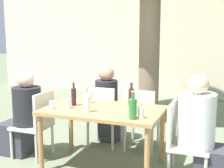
{
  "coord_description": "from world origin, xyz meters",
  "views": [
    {
      "loc": [
        1.37,
        -3.33,
        1.66
      ],
      "look_at": [
        0.0,
        0.3,
        0.99
      ],
      "focal_mm": 50.0,
      "sensor_mm": 36.0,
      "label": 1
    }
  ],
  "objects_px": {
    "person_seated_0": "(22,118)",
    "wine_bottle_3": "(74,96)",
    "drinking_glass_0": "(141,113)",
    "patio_chair_1": "(182,138)",
    "water_bottle_2": "(87,103)",
    "wine_bottle_0": "(131,97)",
    "person_seated_1": "(203,135)",
    "drinking_glass_4": "(52,105)",
    "drinking_glass_1": "(68,104)",
    "patio_chair_3": "(141,117)",
    "patio_chair_2": "(103,113)",
    "drinking_glass_3": "(136,109)",
    "dining_table_front": "(103,116)",
    "green_bottle_1": "(133,108)",
    "drinking_glass_2": "(89,98)",
    "person_seated_2": "(109,108)",
    "patio_chair_0": "(37,121)"
  },
  "relations": [
    {
      "from": "patio_chair_3",
      "to": "person_seated_1",
      "type": "bearing_deg",
      "value": 142.87
    },
    {
      "from": "patio_chair_3",
      "to": "drinking_glass_0",
      "type": "xyz_separation_m",
      "value": [
        0.25,
        -0.9,
        0.31
      ]
    },
    {
      "from": "dining_table_front",
      "to": "drinking_glass_2",
      "type": "distance_m",
      "value": 0.39
    },
    {
      "from": "wine_bottle_0",
      "to": "drinking_glass_0",
      "type": "bearing_deg",
      "value": -61.87
    },
    {
      "from": "patio_chair_0",
      "to": "drinking_glass_3",
      "type": "relative_size",
      "value": 9.12
    },
    {
      "from": "patio_chair_3",
      "to": "green_bottle_1",
      "type": "distance_m",
      "value": 1.04
    },
    {
      "from": "patio_chair_2",
      "to": "wine_bottle_0",
      "type": "relative_size",
      "value": 2.89
    },
    {
      "from": "patio_chair_1",
      "to": "drinking_glass_3",
      "type": "bearing_deg",
      "value": 96.65
    },
    {
      "from": "patio_chair_2",
      "to": "drinking_glass_4",
      "type": "bearing_deg",
      "value": 71.36
    },
    {
      "from": "green_bottle_1",
      "to": "drinking_glass_1",
      "type": "bearing_deg",
      "value": 168.92
    },
    {
      "from": "patio_chair_1",
      "to": "drinking_glass_4",
      "type": "bearing_deg",
      "value": 97.76
    },
    {
      "from": "dining_table_front",
      "to": "green_bottle_1",
      "type": "distance_m",
      "value": 0.58
    },
    {
      "from": "green_bottle_1",
      "to": "drinking_glass_0",
      "type": "height_order",
      "value": "green_bottle_1"
    },
    {
      "from": "wine_bottle_3",
      "to": "drinking_glass_1",
      "type": "xyz_separation_m",
      "value": [
        0.0,
        -0.15,
        -0.06
      ]
    },
    {
      "from": "green_bottle_1",
      "to": "drinking_glass_4",
      "type": "distance_m",
      "value": 1.04
    },
    {
      "from": "drinking_glass_0",
      "to": "drinking_glass_4",
      "type": "bearing_deg",
      "value": 178.13
    },
    {
      "from": "person_seated_0",
      "to": "drinking_glass_3",
      "type": "distance_m",
      "value": 1.61
    },
    {
      "from": "patio_chair_1",
      "to": "drinking_glass_1",
      "type": "height_order",
      "value": "patio_chair_1"
    },
    {
      "from": "patio_chair_2",
      "to": "drinking_glass_3",
      "type": "distance_m",
      "value": 1.05
    },
    {
      "from": "wine_bottle_3",
      "to": "drinking_glass_0",
      "type": "relative_size",
      "value": 2.63
    },
    {
      "from": "patio_chair_3",
      "to": "drinking_glass_3",
      "type": "height_order",
      "value": "patio_chair_3"
    },
    {
      "from": "patio_chair_1",
      "to": "water_bottle_2",
      "type": "height_order",
      "value": "water_bottle_2"
    },
    {
      "from": "wine_bottle_3",
      "to": "drinking_glass_1",
      "type": "height_order",
      "value": "wine_bottle_3"
    },
    {
      "from": "person_seated_0",
      "to": "person_seated_1",
      "type": "relative_size",
      "value": 0.94
    },
    {
      "from": "drinking_glass_3",
      "to": "drinking_glass_4",
      "type": "distance_m",
      "value": 1.01
    },
    {
      "from": "person_seated_0",
      "to": "wine_bottle_0",
      "type": "bearing_deg",
      "value": 99.35
    },
    {
      "from": "drinking_glass_2",
      "to": "drinking_glass_1",
      "type": "bearing_deg",
      "value": -107.39
    },
    {
      "from": "dining_table_front",
      "to": "drinking_glass_2",
      "type": "relative_size",
      "value": 10.88
    },
    {
      "from": "patio_chair_1",
      "to": "water_bottle_2",
      "type": "bearing_deg",
      "value": 101.73
    },
    {
      "from": "person_seated_2",
      "to": "green_bottle_1",
      "type": "bearing_deg",
      "value": 121.73
    },
    {
      "from": "patio_chair_3",
      "to": "drinking_glass_1",
      "type": "bearing_deg",
      "value": 49.59
    },
    {
      "from": "dining_table_front",
      "to": "drinking_glass_4",
      "type": "height_order",
      "value": "drinking_glass_4"
    },
    {
      "from": "patio_chair_3",
      "to": "wine_bottle_3",
      "type": "relative_size",
      "value": 2.91
    },
    {
      "from": "patio_chair_2",
      "to": "wine_bottle_0",
      "type": "distance_m",
      "value": 0.79
    },
    {
      "from": "drinking_glass_0",
      "to": "drinking_glass_4",
      "type": "distance_m",
      "value": 1.1
    },
    {
      "from": "patio_chair_0",
      "to": "drinking_glass_2",
      "type": "relative_size",
      "value": 6.84
    },
    {
      "from": "person_seated_2",
      "to": "wine_bottle_3",
      "type": "distance_m",
      "value": 0.95
    },
    {
      "from": "drinking_glass_2",
      "to": "drinking_glass_4",
      "type": "xyz_separation_m",
      "value": [
        -0.29,
        -0.43,
        -0.02
      ]
    },
    {
      "from": "patio_chair_3",
      "to": "water_bottle_2",
      "type": "distance_m",
      "value": 1.02
    },
    {
      "from": "drinking_glass_0",
      "to": "drinking_glass_3",
      "type": "height_order",
      "value": "drinking_glass_0"
    },
    {
      "from": "person_seated_2",
      "to": "drinking_glass_0",
      "type": "bearing_deg",
      "value": 125.48
    },
    {
      "from": "drinking_glass_2",
      "to": "person_seated_1",
      "type": "bearing_deg",
      "value": -9.03
    },
    {
      "from": "person_seated_1",
      "to": "person_seated_2",
      "type": "bearing_deg",
      "value": 57.98
    },
    {
      "from": "person_seated_1",
      "to": "drinking_glass_3",
      "type": "bearing_deg",
      "value": 94.62
    },
    {
      "from": "person_seated_1",
      "to": "wine_bottle_3",
      "type": "relative_size",
      "value": 4.02
    },
    {
      "from": "person_seated_1",
      "to": "person_seated_0",
      "type": "bearing_deg",
      "value": 90.0
    },
    {
      "from": "drinking_glass_0",
      "to": "drinking_glass_4",
      "type": "relative_size",
      "value": 1.26
    },
    {
      "from": "wine_bottle_0",
      "to": "patio_chair_3",
      "type": "bearing_deg",
      "value": 89.48
    },
    {
      "from": "drinking_glass_4",
      "to": "wine_bottle_0",
      "type": "bearing_deg",
      "value": 27.5
    },
    {
      "from": "person_seated_0",
      "to": "wine_bottle_3",
      "type": "relative_size",
      "value": 3.77
    }
  ]
}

